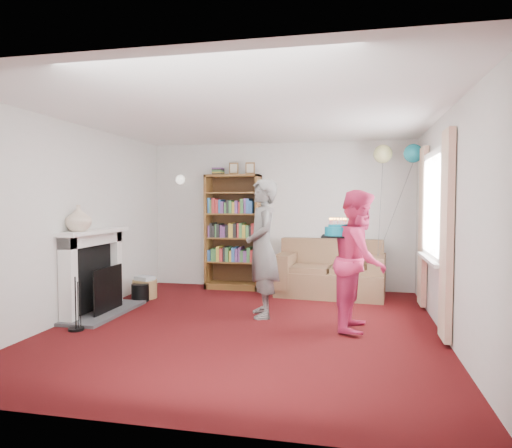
% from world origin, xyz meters
% --- Properties ---
extents(ground, '(5.00, 5.00, 0.00)m').
position_xyz_m(ground, '(0.00, 0.00, 0.00)').
color(ground, '#350808').
rests_on(ground, ground).
extents(wall_back, '(4.50, 0.02, 2.50)m').
position_xyz_m(wall_back, '(0.00, 2.51, 1.25)').
color(wall_back, silver).
rests_on(wall_back, ground).
extents(wall_left, '(0.02, 5.00, 2.50)m').
position_xyz_m(wall_left, '(-2.26, 0.00, 1.25)').
color(wall_left, silver).
rests_on(wall_left, ground).
extents(wall_right, '(0.02, 5.00, 2.50)m').
position_xyz_m(wall_right, '(2.26, 0.00, 1.25)').
color(wall_right, silver).
rests_on(wall_right, ground).
extents(ceiling, '(4.50, 5.00, 0.01)m').
position_xyz_m(ceiling, '(0.00, 0.00, 2.50)').
color(ceiling, white).
rests_on(ceiling, wall_back).
extents(fireplace, '(0.55, 1.80, 1.12)m').
position_xyz_m(fireplace, '(-2.09, 0.19, 0.51)').
color(fireplace, '#3F3F42').
rests_on(fireplace, ground).
extents(window_bay, '(0.14, 2.02, 2.20)m').
position_xyz_m(window_bay, '(2.21, 0.60, 1.20)').
color(window_bay, white).
rests_on(window_bay, ground).
extents(wall_sconce, '(0.16, 0.23, 0.16)m').
position_xyz_m(wall_sconce, '(-1.75, 2.36, 1.88)').
color(wall_sconce, gold).
rests_on(wall_sconce, ground).
extents(bookcase, '(0.92, 0.42, 2.16)m').
position_xyz_m(bookcase, '(-0.76, 2.30, 0.95)').
color(bookcase, '#472B14').
rests_on(bookcase, ground).
extents(sofa, '(1.66, 0.88, 0.88)m').
position_xyz_m(sofa, '(0.91, 2.07, 0.33)').
color(sofa, brown).
rests_on(sofa, ground).
extents(wicker_basket, '(0.37, 0.37, 0.34)m').
position_xyz_m(wicker_basket, '(-1.90, 1.22, 0.15)').
color(wicker_basket, olive).
rests_on(wicker_basket, ground).
extents(person_striped, '(0.62, 0.76, 1.79)m').
position_xyz_m(person_striped, '(0.10, 0.51, 0.89)').
color(person_striped, black).
rests_on(person_striped, ground).
extents(person_magenta, '(0.71, 0.87, 1.64)m').
position_xyz_m(person_magenta, '(1.32, 0.16, 0.82)').
color(person_magenta, '#CA2857').
rests_on(person_magenta, ground).
extents(birthday_cake, '(0.37, 0.37, 0.22)m').
position_xyz_m(birthday_cake, '(1.07, 0.14, 1.15)').
color(birthday_cake, black).
rests_on(birthday_cake, ground).
extents(balloons, '(0.72, 0.32, 1.70)m').
position_xyz_m(balloons, '(1.90, 1.97, 2.22)').
color(balloons, '#3F3F3F').
rests_on(balloons, ground).
extents(mantel_vase, '(0.40, 0.40, 0.33)m').
position_xyz_m(mantel_vase, '(-2.12, -0.15, 1.29)').
color(mantel_vase, beige).
rests_on(mantel_vase, fireplace).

